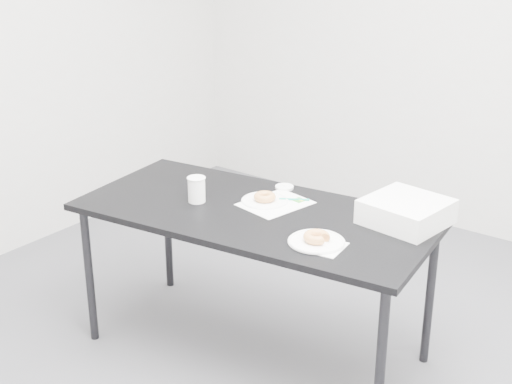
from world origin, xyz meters
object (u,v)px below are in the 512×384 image
Objects in this scene: pen at (294,199)px; donut_far at (265,197)px; table at (255,222)px; donut_near at (317,237)px; plate_far at (265,201)px; scorecard at (275,204)px; coffee_cup at (197,189)px; bakery_box at (406,211)px; plate_near at (316,242)px.

donut_far reaches higher than pen.
donut_near reaches higher than table.
plate_far is (-0.45, 0.25, -0.03)m from donut_near.
pen reaches higher than scorecard.
table is 5.56× the size of scorecard.
donut_near is at bearing -4.02° from coffee_cup.
donut_near is 1.06× the size of donut_far.
bakery_box is (0.60, 0.17, 0.05)m from scorecard.
donut_near is 0.47m from bakery_box.
plate_near is at bearing -28.84° from plate_far.
donut_far is 0.32× the size of bakery_box.
pen reaches higher than plate_far.
table is 7.68× the size of plate_far.
donut_far is at bearing 151.16° from donut_near.
donut_far is 0.68m from bakery_box.
donut_near is (0.00, 0.00, 0.02)m from plate_near.
bakery_box reaches higher than pen.
table is at bearing -91.67° from scorecard.
table is 0.15m from donut_far.
plate_near is 2.13× the size of donut_near.
table is at bearing 163.02° from donut_near.
scorecard is 0.46m from donut_near.
bakery_box is (0.66, 0.17, 0.05)m from plate_far.
bakery_box reaches higher than plate_far.
bakery_box is (0.55, 0.08, 0.05)m from pen.
bakery_box is at bearing 63.60° from plate_near.
plate_far is at bearing 97.42° from table.
coffee_cup is at bearing -142.85° from donut_far.
table is at bearing -75.82° from plate_far.
plate_far is 0.33m from coffee_cup.
plate_near reaches higher than table.
bakery_box is at bearing 63.60° from donut_near.
pen is at bearing 39.84° from donut_far.
plate_far is at bearing -157.93° from bakery_box.
plate_far is at bearing -171.53° from pen.
pen is 0.64× the size of plate_far.
donut_far is (-0.45, 0.25, -0.00)m from donut_near.
donut_far is 0.33m from coffee_cup.
pen is 1.28× the size of donut_near.
donut_far is (-0.11, -0.09, 0.02)m from pen.
table is 0.45m from donut_near.
table is at bearing 163.02° from plate_near.
coffee_cup reaches higher than donut_far.
pen is at bearing 37.97° from coffee_cup.
pen is 0.44× the size of bakery_box.
coffee_cup is (-0.71, 0.05, 0.03)m from donut_near.
plate_near is (0.39, -0.25, 0.01)m from scorecard.
bakery_box reaches higher than plate_near.
pen is 0.48m from donut_near.
coffee_cup is at bearing -142.85° from plate_far.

